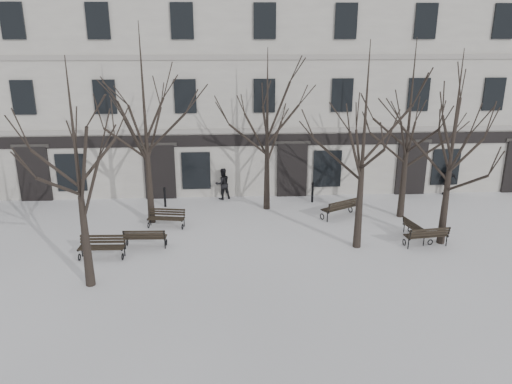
{
  "coord_description": "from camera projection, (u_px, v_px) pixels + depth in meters",
  "views": [
    {
      "loc": [
        0.14,
        -17.61,
        8.58
      ],
      "look_at": [
        1.3,
        3.0,
        1.86
      ],
      "focal_mm": 35.0,
      "sensor_mm": 36.0,
      "label": 1
    }
  ],
  "objects": [
    {
      "name": "bench_2",
      "position": [
        427.0,
        235.0,
        20.62
      ],
      "size": [
        1.86,
        0.86,
        0.9
      ],
      "rotation": [
        0.0,
        0.0,
        3.26
      ],
      "color": "black",
      "rests_on": "ground"
    },
    {
      "name": "ground",
      "position": [
        227.0,
        262.0,
        19.37
      ],
      "size": [
        100.0,
        100.0,
        0.0
      ],
      "primitive_type": "plane",
      "color": "white",
      "rests_on": "ground"
    },
    {
      "name": "tree_3",
      "position": [
        455.0,
        127.0,
        19.59
      ],
      "size": [
        5.56,
        5.56,
        7.94
      ],
      "color": "black",
      "rests_on": "ground"
    },
    {
      "name": "bench_5",
      "position": [
        416.0,
        229.0,
        21.4
      ],
      "size": [
        0.91,
        1.67,
        0.81
      ],
      "rotation": [
        0.0,
        0.0,
        1.79
      ],
      "color": "black",
      "rests_on": "ground"
    },
    {
      "name": "bollard_b",
      "position": [
        312.0,
        192.0,
        25.92
      ],
      "size": [
        0.14,
        0.14,
        1.08
      ],
      "color": "black",
      "rests_on": "ground"
    },
    {
      "name": "pedestrian_b",
      "position": [
        223.0,
        199.0,
        26.61
      ],
      "size": [
        1.0,
        0.89,
        1.68
      ],
      "primitive_type": "imported",
      "rotation": [
        0.0,
        0.0,
        3.52
      ],
      "color": "black",
      "rests_on": "ground"
    },
    {
      "name": "bench_1",
      "position": [
        145.0,
        237.0,
        20.49
      ],
      "size": [
        1.74,
        0.69,
        0.87
      ],
      "rotation": [
        0.0,
        0.0,
        3.11
      ],
      "color": "black",
      "rests_on": "ground"
    },
    {
      "name": "tree_5",
      "position": [
        267.0,
        111.0,
        23.66
      ],
      "size": [
        5.49,
        5.49,
        7.84
      ],
      "color": "black",
      "rests_on": "ground"
    },
    {
      "name": "building",
      "position": [
        225.0,
        84.0,
        29.96
      ],
      "size": [
        40.4,
        10.2,
        11.4
      ],
      "color": "beige",
      "rests_on": "ground"
    },
    {
      "name": "pedestrian_c",
      "position": [
        446.0,
        195.0,
        27.24
      ],
      "size": [
        0.97,
        0.42,
        1.64
      ],
      "primitive_type": "imported",
      "rotation": [
        0.0,
        0.0,
        3.12
      ],
      "color": "black",
      "rests_on": "ground"
    },
    {
      "name": "tree_2",
      "position": [
        365.0,
        123.0,
        19.13
      ],
      "size": [
        5.79,
        5.79,
        8.27
      ],
      "color": "black",
      "rests_on": "ground"
    },
    {
      "name": "bench_0",
      "position": [
        102.0,
        246.0,
        19.6
      ],
      "size": [
        1.8,
        0.7,
        0.89
      ],
      "rotation": [
        0.0,
        0.0,
        -0.03
      ],
      "color": "black",
      "rests_on": "ground"
    },
    {
      "name": "bench_4",
      "position": [
        341.0,
        207.0,
        23.79
      ],
      "size": [
        1.96,
        1.51,
        0.96
      ],
      "rotation": [
        0.0,
        0.0,
        3.65
      ],
      "color": "black",
      "rests_on": "ground"
    },
    {
      "name": "bench_3",
      "position": [
        166.0,
        217.0,
        22.69
      ],
      "size": [
        1.73,
        0.85,
        0.84
      ],
      "rotation": [
        0.0,
        0.0,
        -0.16
      ],
      "color": "black",
      "rests_on": "ground"
    },
    {
      "name": "bollard_a",
      "position": [
        165.0,
        196.0,
        25.25
      ],
      "size": [
        0.13,
        0.13,
        1.04
      ],
      "color": "black",
      "rests_on": "ground"
    },
    {
      "name": "tree_4",
      "position": [
        144.0,
        102.0,
        21.66
      ],
      "size": [
        6.28,
        6.28,
        8.96
      ],
      "color": "black",
      "rests_on": "ground"
    },
    {
      "name": "tree_6",
      "position": [
        410.0,
        109.0,
        22.5
      ],
      "size": [
        5.81,
        5.81,
        8.3
      ],
      "color": "black",
      "rests_on": "ground"
    },
    {
      "name": "tree_1",
      "position": [
        75.0,
        149.0,
        16.11
      ],
      "size": [
        5.5,
        5.5,
        7.86
      ],
      "color": "black",
      "rests_on": "ground"
    }
  ]
}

